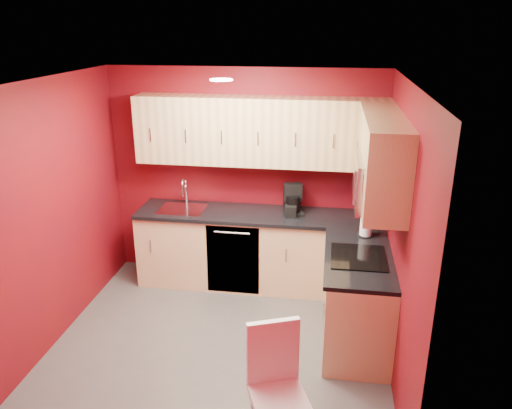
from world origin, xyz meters
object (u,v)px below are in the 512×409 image
(coffee_maker, at_px, (294,200))
(napkin_holder, at_px, (291,211))
(paper_towel, at_px, (366,223))
(microwave, at_px, (378,181))
(dining_chair, at_px, (279,393))
(sink, at_px, (182,206))

(coffee_maker, xyz_separation_m, napkin_holder, (-0.02, -0.09, -0.10))
(napkin_holder, xyz_separation_m, paper_towel, (0.80, -0.41, 0.07))
(coffee_maker, distance_m, paper_towel, 0.93)
(microwave, xyz_separation_m, paper_towel, (-0.02, 0.53, -0.61))
(paper_towel, bearing_deg, dining_chair, -109.19)
(sink, distance_m, paper_towel, 2.13)
(microwave, bearing_deg, dining_chair, -116.37)
(sink, distance_m, coffee_maker, 1.30)
(sink, relative_size, coffee_maker, 1.55)
(sink, xyz_separation_m, napkin_holder, (1.27, -0.06, 0.03))
(dining_chair, bearing_deg, paper_towel, 49.21)
(microwave, distance_m, dining_chair, 1.96)
(sink, bearing_deg, paper_towel, -12.99)
(microwave, bearing_deg, sink, 154.40)
(microwave, bearing_deg, napkin_holder, 131.19)
(paper_towel, relative_size, dining_chair, 0.29)
(sink, bearing_deg, napkin_holder, -2.88)
(microwave, relative_size, coffee_maker, 2.26)
(dining_chair, bearing_deg, napkin_holder, 71.53)
(microwave, bearing_deg, coffee_maker, 127.75)
(napkin_holder, bearing_deg, microwave, -48.81)
(dining_chair, bearing_deg, sink, 98.62)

